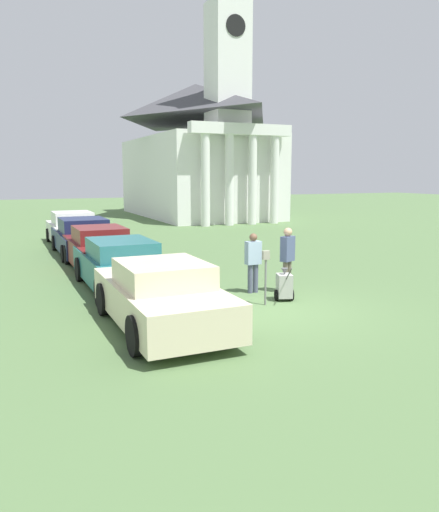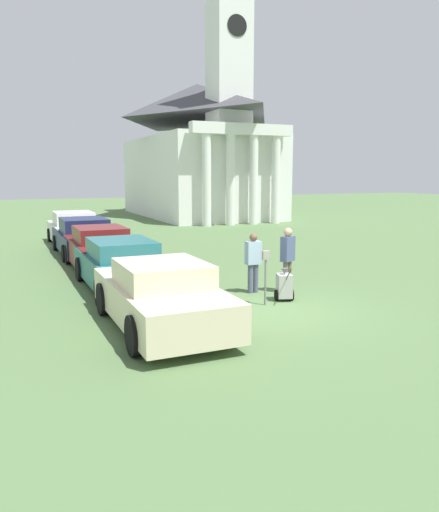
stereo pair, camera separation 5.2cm
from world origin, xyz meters
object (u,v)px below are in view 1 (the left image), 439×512
object	(u,v)px
parked_car_maroon	(99,250)
parked_car_teal	(121,266)
parked_car_cream	(161,296)
parked_car_white	(72,230)
parked_car_navy	(83,238)
person_worker	(253,259)
person_supervisor	(287,255)
equipment_cart	(284,286)
parking_meter	(266,267)
church	(198,144)

from	to	relation	value
parked_car_maroon	parked_car_teal	bearing A→B (deg)	-90.47
parked_car_cream	parked_car_white	size ratio (longest dim) A/B	0.97
parked_car_navy	person_worker	xyz separation A→B (m)	(3.23, -8.64, 0.25)
parked_car_navy	person_worker	distance (m)	9.23
parked_car_maroon	parked_car_white	size ratio (longest dim) A/B	1.01
person_supervisor	equipment_cart	xyz separation A→B (m)	(-0.55, -0.77, -0.63)
person_worker	parked_car_cream	bearing A→B (deg)	29.92
equipment_cart	parking_meter	bearing A→B (deg)	-144.35
person_worker	equipment_cart	bearing A→B (deg)	105.72
parked_car_white	church	world-z (taller)	church
parked_car_cream	person_supervisor	xyz separation A→B (m)	(4.13, 1.74, 0.34)
parked_car_cream	parked_car_white	xyz separation A→B (m)	(0.00, 13.83, 0.02)
equipment_cart	parked_car_white	bearing A→B (deg)	123.66
parked_car_white	parking_meter	xyz separation A→B (m)	(2.91, -13.08, 0.25)
parked_car_teal	parked_car_navy	distance (m)	6.85
parked_car_white	parking_meter	bearing A→B (deg)	-77.93
equipment_cart	church	distance (m)	27.17
parked_car_white	person_supervisor	world-z (taller)	person_supervisor
parked_car_teal	church	world-z (taller)	church
parked_car_maroon	equipment_cart	distance (m)	7.12
parked_car_cream	parked_car_white	distance (m)	13.83
parked_car_teal	person_supervisor	world-z (taller)	person_supervisor
parked_car_maroon	person_supervisor	distance (m)	6.79
parked_car_white	person_supervisor	distance (m)	12.79
parked_car_cream	parking_meter	size ratio (longest dim) A/B	3.41
parked_car_maroon	person_supervisor	xyz separation A→B (m)	(4.13, -5.37, 0.33)
parked_car_teal	parking_meter	bearing A→B (deg)	-47.07
parked_car_maroon	parked_car_cream	bearing A→B (deg)	-90.47
parked_car_white	person_supervisor	size ratio (longest dim) A/B	2.71
person_worker	equipment_cart	world-z (taller)	person_worker
person_supervisor	parked_car_navy	bearing A→B (deg)	-91.15
person_supervisor	church	size ratio (longest dim) A/B	0.08
parked_car_navy	parked_car_white	bearing A→B (deg)	89.53
parked_car_white	parking_meter	world-z (taller)	parked_car_white
church	parked_car_white	bearing A→B (deg)	-131.43
parked_car_teal	person_worker	world-z (taller)	person_worker
parked_car_maroon	person_supervisor	size ratio (longest dim) A/B	2.73
parked_car_maroon	person_worker	xyz separation A→B (m)	(3.23, -5.07, 0.24)
parking_meter	equipment_cart	world-z (taller)	parking_meter
parked_car_maroon	equipment_cart	size ratio (longest dim) A/B	4.89
parked_car_teal	equipment_cart	distance (m)	4.60
parked_car_teal	parked_car_white	world-z (taller)	parked_car_white
person_worker	church	world-z (taller)	church
parked_car_cream	parked_car_maroon	xyz separation A→B (m)	(0.00, 7.11, 0.01)
parked_car_maroon	person_supervisor	world-z (taller)	person_supervisor
parking_meter	church	xyz separation A→B (m)	(8.29, 25.78, 4.56)
parked_car_teal	church	distance (m)	25.77
parked_car_cream	equipment_cart	bearing A→B (deg)	14.56
parked_car_maroon	parked_car_navy	xyz separation A→B (m)	(0.00, 3.57, -0.02)
parked_car_maroon	church	size ratio (longest dim) A/B	0.23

